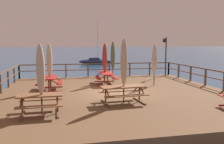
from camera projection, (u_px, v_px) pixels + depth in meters
name	position (u px, v px, depth m)	size (l,w,h in m)	color
ground_plane	(116.00, 106.00, 12.98)	(600.00, 600.00, 0.00)	navy
wooden_deck	(116.00, 99.00, 12.93)	(12.54, 12.83, 0.81)	brown
railing_waterside_far	(99.00, 68.00, 18.89)	(12.34, 0.10, 1.09)	brown
railing_side_right	(214.00, 76.00, 14.03)	(0.10, 12.63, 1.09)	brown
picnic_table_front_left	(123.00, 91.00, 10.43)	(2.08, 1.57, 0.78)	brown
picnic_table_front_right	(106.00, 75.00, 15.44)	(1.52, 2.21, 0.78)	maroon
picnic_table_mid_right	(40.00, 100.00, 8.72)	(1.67, 1.45, 0.78)	brown
picnic_table_mid_centre	(50.00, 80.00, 13.39)	(1.44, 1.85, 0.78)	maroon
patio_umbrella_short_back	(124.00, 62.00, 10.28)	(0.32, 0.32, 2.89)	#4C3828
patio_umbrella_tall_front	(105.00, 58.00, 15.32)	(0.32, 0.32, 2.68)	#4C3828
patio_umbrella_tall_mid_right	(41.00, 70.00, 8.53)	(0.32, 0.32, 2.66)	#4C3828
patio_umbrella_tall_back_right	(49.00, 60.00, 13.25)	(0.32, 0.32, 2.69)	#4C3828
patio_umbrella_short_mid	(113.00, 56.00, 16.69)	(0.32, 0.32, 2.82)	#4C3828
patio_umbrella_tall_mid_left	(154.00, 59.00, 14.75)	(0.32, 0.32, 2.63)	#4C3828
lamp_post_hooked	(165.00, 50.00, 19.14)	(0.50, 0.57, 3.20)	black
sailboat_distant	(96.00, 61.00, 40.16)	(6.17, 2.45, 7.72)	navy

